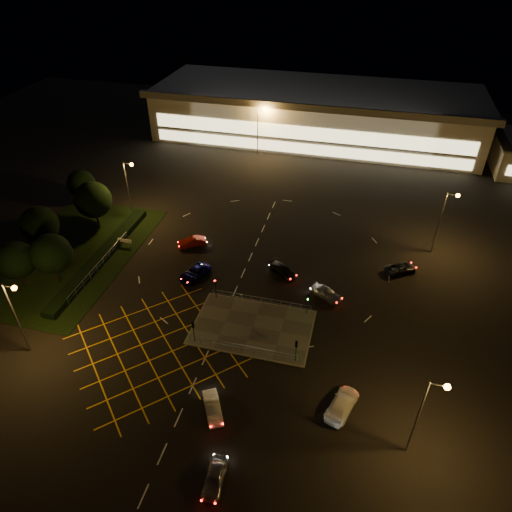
% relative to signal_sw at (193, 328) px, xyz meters
% --- Properties ---
extents(ground, '(180.00, 180.00, 0.00)m').
position_rel_signal_sw_xyz_m(ground, '(4.00, 5.99, -2.37)').
color(ground, black).
rests_on(ground, ground).
extents(pedestrian_island, '(14.00, 9.00, 0.12)m').
position_rel_signal_sw_xyz_m(pedestrian_island, '(6.00, 3.99, -2.31)').
color(pedestrian_island, '#4C4944').
rests_on(pedestrian_island, ground).
extents(grass_verge, '(18.00, 30.00, 0.08)m').
position_rel_signal_sw_xyz_m(grass_verge, '(-24.00, 11.99, -2.33)').
color(grass_verge, black).
rests_on(grass_verge, ground).
extents(hedge, '(2.00, 26.00, 1.00)m').
position_rel_signal_sw_xyz_m(hedge, '(-19.00, 11.99, -1.87)').
color(hedge, black).
rests_on(hedge, ground).
extents(supermarket, '(72.00, 26.50, 10.50)m').
position_rel_signal_sw_xyz_m(supermarket, '(4.00, 67.95, 2.95)').
color(supermarket, beige).
rests_on(supermarket, ground).
extents(streetlight_sw, '(1.78, 0.56, 10.03)m').
position_rel_signal_sw_xyz_m(streetlight_sw, '(-17.56, -6.01, 4.20)').
color(streetlight_sw, slate).
rests_on(streetlight_sw, ground).
extents(streetlight_se, '(1.78, 0.56, 10.03)m').
position_rel_signal_sw_xyz_m(streetlight_se, '(24.44, -8.01, 4.20)').
color(streetlight_se, slate).
rests_on(streetlight_se, ground).
extents(streetlight_nw, '(1.78, 0.56, 10.03)m').
position_rel_signal_sw_xyz_m(streetlight_nw, '(-19.56, 23.99, 4.20)').
color(streetlight_nw, slate).
rests_on(streetlight_nw, ground).
extents(streetlight_ne, '(1.78, 0.56, 10.03)m').
position_rel_signal_sw_xyz_m(streetlight_ne, '(28.44, 25.99, 4.20)').
color(streetlight_ne, slate).
rests_on(streetlight_ne, ground).
extents(streetlight_far_left, '(1.78, 0.56, 10.03)m').
position_rel_signal_sw_xyz_m(streetlight_far_left, '(-5.56, 53.99, 4.20)').
color(streetlight_far_left, slate).
rests_on(streetlight_far_left, ground).
extents(streetlight_far_right, '(1.78, 0.56, 10.03)m').
position_rel_signal_sw_xyz_m(streetlight_far_right, '(34.44, 55.99, 4.20)').
color(streetlight_far_right, slate).
rests_on(streetlight_far_right, ground).
extents(signal_sw, '(0.28, 0.30, 3.15)m').
position_rel_signal_sw_xyz_m(signal_sw, '(0.00, 0.00, 0.00)').
color(signal_sw, black).
rests_on(signal_sw, pedestrian_island).
extents(signal_se, '(0.28, 0.30, 3.15)m').
position_rel_signal_sw_xyz_m(signal_se, '(12.00, 0.00, 0.00)').
color(signal_se, black).
rests_on(signal_se, pedestrian_island).
extents(signal_nw, '(0.28, 0.30, 3.15)m').
position_rel_signal_sw_xyz_m(signal_nw, '(0.00, 7.99, 0.00)').
color(signal_nw, black).
rests_on(signal_nw, pedestrian_island).
extents(signal_ne, '(0.28, 0.30, 3.15)m').
position_rel_signal_sw_xyz_m(signal_ne, '(12.00, 7.99, 0.00)').
color(signal_ne, black).
rests_on(signal_ne, pedestrian_island).
extents(tree_a, '(5.04, 5.04, 6.86)m').
position_rel_signal_sw_xyz_m(tree_a, '(-26.00, 3.99, 1.97)').
color(tree_a, black).
rests_on(tree_a, ground).
extents(tree_b, '(5.40, 5.40, 7.35)m').
position_rel_signal_sw_xyz_m(tree_b, '(-28.00, 11.99, 2.28)').
color(tree_b, black).
rests_on(tree_b, ground).
extents(tree_c, '(5.76, 5.76, 7.84)m').
position_rel_signal_sw_xyz_m(tree_c, '(-24.00, 19.99, 2.59)').
color(tree_c, black).
rests_on(tree_c, ground).
extents(tree_d, '(4.68, 4.68, 6.37)m').
position_rel_signal_sw_xyz_m(tree_d, '(-30.00, 25.99, 1.65)').
color(tree_d, black).
rests_on(tree_d, ground).
extents(tree_e, '(5.40, 5.40, 7.35)m').
position_rel_signal_sw_xyz_m(tree_e, '(-22.00, 5.99, 2.28)').
color(tree_e, black).
rests_on(tree_e, ground).
extents(car_near_silver, '(1.90, 4.21, 1.40)m').
position_rel_signal_sw_xyz_m(car_near_silver, '(7.61, -15.29, -1.67)').
color(car_near_silver, silver).
rests_on(car_near_silver, ground).
extents(car_queue_white, '(3.34, 4.40, 1.39)m').
position_rel_signal_sw_xyz_m(car_queue_white, '(5.14, -8.51, -1.67)').
color(car_queue_white, silver).
rests_on(car_queue_white, ground).
extents(car_left_blue, '(3.95, 5.43, 1.37)m').
position_rel_signal_sw_xyz_m(car_left_blue, '(-4.27, 11.53, -1.68)').
color(car_left_blue, '#0C0B44').
rests_on(car_left_blue, ground).
extents(car_far_dkgrey, '(4.68, 4.02, 1.29)m').
position_rel_signal_sw_xyz_m(car_far_dkgrey, '(7.45, 15.23, -1.72)').
color(car_far_dkgrey, black).
rests_on(car_far_dkgrey, ground).
extents(car_right_silver, '(4.60, 3.63, 1.47)m').
position_rel_signal_sw_xyz_m(car_right_silver, '(13.95, 11.80, -1.63)').
color(car_right_silver, '#B6B9BE').
rests_on(car_right_silver, ground).
extents(car_circ_red, '(4.39, 3.44, 1.39)m').
position_rel_signal_sw_xyz_m(car_circ_red, '(-7.35, 18.61, -1.67)').
color(car_circ_red, maroon).
rests_on(car_circ_red, ground).
extents(car_east_grey, '(4.98, 4.27, 1.27)m').
position_rel_signal_sw_xyz_m(car_east_grey, '(23.49, 19.80, -1.73)').
color(car_east_grey, black).
rests_on(car_east_grey, ground).
extents(car_approach_white, '(3.68, 5.66, 1.53)m').
position_rel_signal_sw_xyz_m(car_approach_white, '(17.69, -4.95, -1.60)').
color(car_approach_white, silver).
rests_on(car_approach_white, ground).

